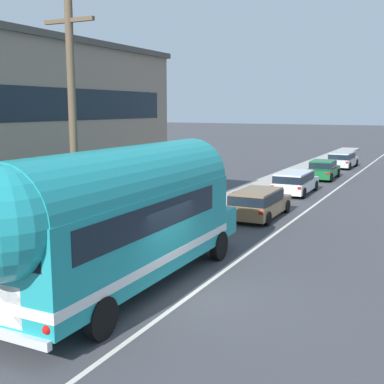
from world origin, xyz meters
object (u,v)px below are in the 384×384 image
at_px(utility_pole, 73,133).
at_px(painted_bus, 117,215).
at_px(car_lead, 258,202).
at_px(car_third, 323,169).
at_px(car_second, 295,181).
at_px(car_fourth, 342,159).

distance_m(utility_pole, painted_bus, 3.32).
xyz_separation_m(car_lead, car_third, (-0.19, 14.91, -0.05)).
relative_size(painted_bus, car_second, 2.41).
relative_size(painted_bus, car_fourth, 2.45).
bearing_deg(painted_bus, car_third, 90.16).
height_order(car_lead, car_third, same).
bearing_deg(car_third, car_second, -90.62).
bearing_deg(car_lead, utility_pole, -103.43).
bearing_deg(car_fourth, car_lead, -89.53).
bearing_deg(car_lead, car_fourth, 90.47).
xyz_separation_m(painted_bus, car_fourth, (-0.07, 33.91, -1.52)).
height_order(car_second, car_third, same).
height_order(utility_pole, car_fourth, utility_pole).
bearing_deg(car_third, painted_bus, -89.84).
bearing_deg(painted_bus, car_second, 90.47).
bearing_deg(car_third, car_lead, -89.27).
distance_m(painted_bus, car_third, 26.21).
bearing_deg(car_second, car_lead, -87.92).
height_order(utility_pole, car_second, utility_pole).
height_order(painted_bus, car_second, painted_bus).
bearing_deg(car_fourth, painted_bus, -89.88).
relative_size(car_lead, car_third, 1.01).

